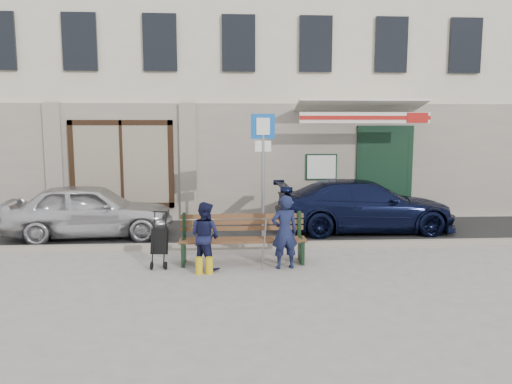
{
  "coord_description": "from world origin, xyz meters",
  "views": [
    {
      "loc": [
        -0.42,
        -8.9,
        2.62
      ],
      "look_at": [
        0.26,
        1.6,
        1.2
      ],
      "focal_mm": 35.0,
      "sensor_mm": 36.0,
      "label": 1
    }
  ],
  "objects": [
    {
      "name": "building",
      "position": [
        0.01,
        8.45,
        4.97
      ],
      "size": [
        20.0,
        8.27,
        10.0
      ],
      "color": "beige",
      "rests_on": "ground"
    },
    {
      "name": "parking_sign",
      "position": [
        0.42,
        1.82,
        1.93
      ],
      "size": [
        0.52,
        0.15,
        2.85
      ],
      "rotation": [
        0.0,
        0.0,
        0.22
      ],
      "color": "gray",
      "rests_on": "ground"
    },
    {
      "name": "ground",
      "position": [
        0.0,
        0.0,
        0.0
      ],
      "size": [
        80.0,
        80.0,
        0.0
      ],
      "primitive_type": "plane",
      "color": "#9E9991",
      "rests_on": "ground"
    },
    {
      "name": "bench",
      "position": [
        -0.12,
        0.37,
        0.46
      ],
      "size": [
        2.4,
        1.17,
        0.98
      ],
      "color": "brown",
      "rests_on": "ground"
    },
    {
      "name": "woman",
      "position": [
        -0.78,
        0.01,
        0.62
      ],
      "size": [
        0.77,
        0.74,
        1.24
      ],
      "primitive_type": "imported",
      "rotation": [
        0.0,
        0.0,
        2.49
      ],
      "color": "#141737",
      "rests_on": "ground"
    },
    {
      "name": "car_navy",
      "position": [
        3.03,
        3.04,
        0.64
      ],
      "size": [
        4.41,
        1.82,
        1.28
      ],
      "primitive_type": "imported",
      "rotation": [
        0.0,
        0.0,
        1.58
      ],
      "color": "black",
      "rests_on": "ground"
    },
    {
      "name": "curb",
      "position": [
        0.0,
        1.5,
        0.06
      ],
      "size": [
        60.0,
        0.18,
        0.12
      ],
      "primitive_type": "cube",
      "color": "#9E9384",
      "rests_on": "ground"
    },
    {
      "name": "car_silver",
      "position": [
        -3.54,
        2.76,
        0.64
      ],
      "size": [
        3.88,
        1.8,
        1.29
      ],
      "primitive_type": "imported",
      "rotation": [
        0.0,
        0.0,
        1.65
      ],
      "color": "silver",
      "rests_on": "ground"
    },
    {
      "name": "stroller",
      "position": [
        -1.63,
        0.22,
        0.45
      ],
      "size": [
        0.33,
        0.44,
        1.02
      ],
      "rotation": [
        0.0,
        0.0,
        -0.12
      ],
      "color": "black",
      "rests_on": "ground"
    },
    {
      "name": "man",
      "position": [
        0.67,
        -0.03,
        0.68
      ],
      "size": [
        0.54,
        0.4,
        1.36
      ],
      "primitive_type": "imported",
      "rotation": [
        0.0,
        0.0,
        3.31
      ],
      "color": "#161C3D",
      "rests_on": "ground"
    },
    {
      "name": "asphalt_lane",
      "position": [
        0.0,
        3.1,
        0.01
      ],
      "size": [
        60.0,
        3.2,
        0.01
      ],
      "primitive_type": "cube",
      "color": "#282828",
      "rests_on": "ground"
    }
  ]
}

